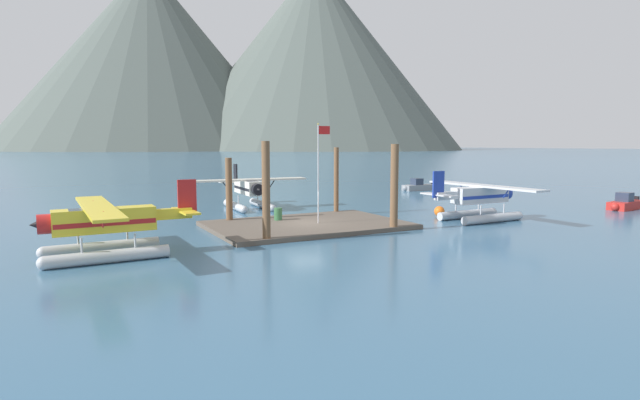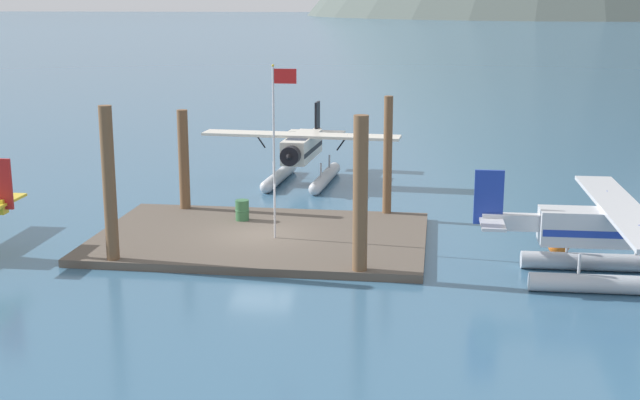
# 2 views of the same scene
# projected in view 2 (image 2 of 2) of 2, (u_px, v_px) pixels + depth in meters

# --- Properties ---
(ground_plane) EXTENTS (1200.00, 1200.00, 0.00)m
(ground_plane) POSITION_uv_depth(u_px,v_px,m) (261.00, 241.00, 34.71)
(ground_plane) COLOR #38607F
(dock_platform) EXTENTS (13.18, 8.90, 0.30)m
(dock_platform) POSITION_uv_depth(u_px,v_px,m) (261.00, 238.00, 34.68)
(dock_platform) COLOR brown
(dock_platform) RESTS_ON ground
(piling_near_left) EXTENTS (0.47, 0.47, 5.91)m
(piling_near_left) POSITION_uv_depth(u_px,v_px,m) (109.00, 188.00, 30.73)
(piling_near_left) COLOR brown
(piling_near_left) RESTS_ON ground
(piling_near_right) EXTENTS (0.52, 0.52, 5.74)m
(piling_near_right) POSITION_uv_depth(u_px,v_px,m) (360.00, 198.00, 29.50)
(piling_near_right) COLOR brown
(piling_near_right) RESTS_ON ground
(piling_far_left) EXTENTS (0.47, 0.47, 4.77)m
(piling_far_left) POSITION_uv_depth(u_px,v_px,m) (184.00, 163.00, 38.50)
(piling_far_left) COLOR brown
(piling_far_left) RESTS_ON ground
(piling_far_right) EXTENTS (0.39, 0.39, 5.47)m
(piling_far_right) POSITION_uv_depth(u_px,v_px,m) (388.00, 159.00, 37.57)
(piling_far_right) COLOR brown
(piling_far_right) RESTS_ON ground
(flagpole) EXTENTS (0.95, 0.10, 6.83)m
(flagpole) POSITION_uv_depth(u_px,v_px,m) (277.00, 133.00, 33.16)
(flagpole) COLOR silver
(flagpole) RESTS_ON dock_platform
(fuel_drum) EXTENTS (0.62, 0.62, 0.88)m
(fuel_drum) POSITION_uv_depth(u_px,v_px,m) (242.00, 210.00, 36.76)
(fuel_drum) COLOR #33663D
(fuel_drum) RESTS_ON dock_platform
(mooring_buoy) EXTENTS (0.82, 0.82, 0.82)m
(mooring_buoy) POSITION_uv_depth(u_px,v_px,m) (559.00, 245.00, 32.76)
(mooring_buoy) COLOR orange
(mooring_buoy) RESTS_ON ground
(seaplane_cream_bow_centre) EXTENTS (10.46, 7.98, 3.84)m
(seaplane_cream_bow_centre) POSITION_uv_depth(u_px,v_px,m) (302.00, 154.00, 45.32)
(seaplane_cream_bow_centre) COLOR #B7BABF
(seaplane_cream_bow_centre) RESTS_ON ground
(seaplane_silver_stbd_aft) EXTENTS (7.98, 10.42, 3.84)m
(seaplane_silver_stbd_aft) POSITION_uv_depth(u_px,v_px,m) (611.00, 238.00, 29.40)
(seaplane_silver_stbd_aft) COLOR #B7BABF
(seaplane_silver_stbd_aft) RESTS_ON ground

